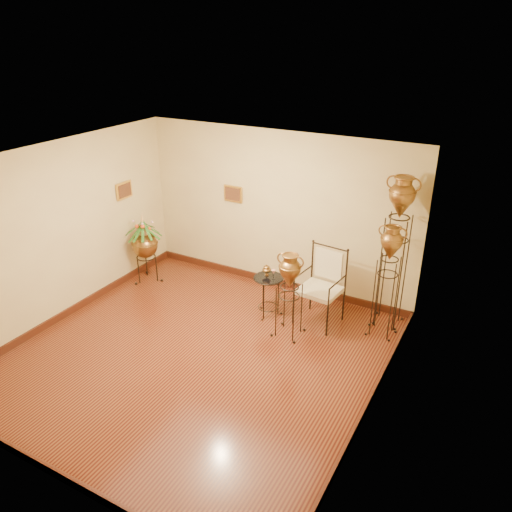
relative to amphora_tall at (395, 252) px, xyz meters
The scene contains 8 objects.
ground 3.28m from the amphora_tall, 135.00° to the right, with size 5.00×5.00×0.00m, color brown.
room_shell 3.08m from the amphora_tall, 135.17° to the right, with size 5.02×5.02×2.81m.
amphora_tall is the anchor object (origin of this frame).
amphora_mid 0.46m from the amphora_tall, 90.00° to the right, with size 0.40×0.40×1.79m.
amphora_short 1.70m from the amphora_tall, 140.45° to the right, with size 0.52×0.52×1.37m.
planter_urn 4.38m from the amphora_tall, behind, with size 0.76×0.76×1.36m.
armchair 1.25m from the amphora_tall, 153.58° to the right, with size 0.76×0.72×1.23m.
side_table 2.09m from the amphora_tall, 159.31° to the right, with size 0.62×0.62×0.87m.
Camera 1 is at (3.59, -4.79, 4.31)m, focal length 35.00 mm.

